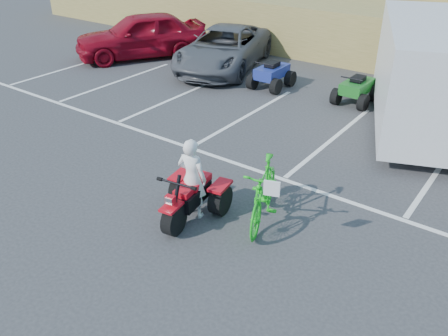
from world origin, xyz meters
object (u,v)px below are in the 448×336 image
Objects in this scene: green_dirt_bike at (264,192)px; rider at (192,178)px; red_car at (141,35)px; quad_atv_green at (355,103)px; red_trike_atv at (190,218)px; grey_pickup at (224,48)px; cargo_trailer at (429,73)px; quad_atv_blue at (271,87)px.

rider is at bearing -171.15° from green_dirt_bike.
red_car is 9.09m from quad_atv_green.
green_dirt_bike is at bearing -2.05° from red_car.
rider is at bearing 90.00° from red_trike_atv.
green_dirt_bike is at bearing -160.91° from rider.
grey_pickup reaches higher than quad_atv_green.
quad_atv_green is at bearing 140.93° from cargo_trailer.
rider is 0.32× the size of red_car.
cargo_trailer is at bearing -117.54° from rider.
green_dirt_bike is 6.54m from cargo_trailer.
red_car is at bearing 177.54° from quad_atv_blue.
red_trike_atv is 0.31× the size of red_car.
red_trike_atv is 0.77× the size of green_dirt_bike.
red_trike_atv is 1.10× the size of quad_atv_green.
green_dirt_bike is 0.32× the size of cargo_trailer.
quad_atv_blue reaches higher than quad_atv_green.
red_car reaches higher than grey_pickup.
green_dirt_bike is 1.43× the size of quad_atv_green.
green_dirt_bike is 0.40× the size of red_car.
cargo_trailer is at bearing -5.55° from quad_atv_blue.
grey_pickup is 0.82× the size of cargo_trailer.
cargo_trailer reaches higher than quad_atv_blue.
grey_pickup is (-6.48, 7.62, 0.13)m from green_dirt_bike.
green_dirt_bike is (1.21, 0.65, -0.20)m from rider.
quad_atv_green is at bearing -21.91° from grey_pickup.
cargo_trailer reaches higher than quad_atv_green.
green_dirt_bike is 1.39× the size of quad_atv_blue.
rider is 0.25× the size of cargo_trailer.
green_dirt_bike is 0.38× the size of grey_pickup.
red_car is 3.46× the size of quad_atv_blue.
rider is 7.93m from quad_atv_blue.
green_dirt_bike is at bearing -65.87° from grey_pickup.
grey_pickup is 7.74m from cargo_trailer.
cargo_trailer is at bearing 62.99° from red_trike_atv.
red_car reaches higher than quad_atv_blue.
cargo_trailer is 4.38× the size of quad_atv_blue.
cargo_trailer is 4.51× the size of quad_atv_green.
cargo_trailer is at bearing -16.81° from quad_atv_green.
red_car is 0.79× the size of cargo_trailer.
quad_atv_blue is (2.60, -0.85, -0.75)m from grey_pickup.
red_car is at bearing 174.81° from grey_pickup.
red_car is at bearing 129.84° from red_trike_atv.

